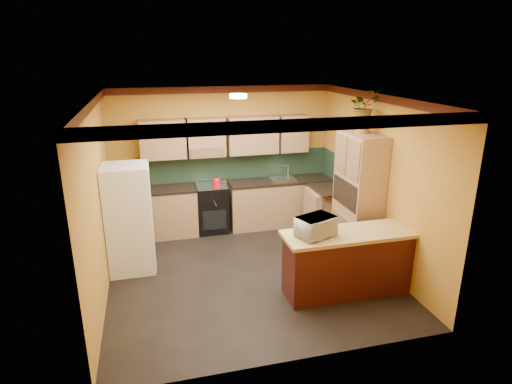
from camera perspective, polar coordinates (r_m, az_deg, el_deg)
room_shell at (r=6.39m, az=-1.53°, el=7.30°), size 4.24×4.24×2.72m
base_cabinets_back at (r=8.33m, az=-1.64°, el=-1.87°), size 3.65×0.60×0.88m
countertop_back at (r=8.18m, az=-1.67°, el=1.16°), size 3.65×0.62×0.04m
stove at (r=8.22m, az=-5.90°, el=-2.13°), size 0.58×0.58×0.91m
kettle at (r=8.01m, az=-5.26°, el=1.47°), size 0.18×0.18×0.18m
sink at (r=8.37m, az=3.51°, el=1.77°), size 0.48×0.40×0.03m
base_cabinets_right at (r=8.10m, az=9.71°, el=-2.73°), size 0.60×0.80×0.88m
countertop_right at (r=7.95m, az=9.89°, el=0.37°), size 0.62×0.80×0.04m
fridge at (r=6.87m, az=-16.58°, el=-3.45°), size 0.68×0.66×1.70m
pantry at (r=7.10m, az=13.45°, el=-0.76°), size 0.48×0.90×2.10m
fern_pot at (r=6.87m, az=13.95°, el=8.32°), size 0.22×0.22×0.16m
fern at (r=6.83m, az=14.16°, el=11.04°), size 0.50×0.45×0.50m
breakfast_bar at (r=6.27m, az=12.22°, el=-9.36°), size 1.80×0.55×0.88m
bar_top at (r=6.07m, az=12.52°, el=-5.46°), size 1.90×0.65×0.05m
microwave at (r=5.80m, az=7.98°, el=-4.57°), size 0.60×0.51×0.28m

